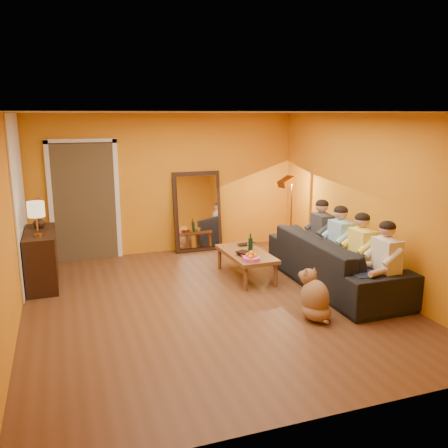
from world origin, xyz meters
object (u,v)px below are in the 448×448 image
object	(u,v)px
dog	(315,294)
person_mid_right	(340,245)
person_far_left	(386,266)
wine_bottle	(250,243)
sideboard	(42,258)
vase	(39,222)
laptop	(248,245)
sofa	(335,261)
person_mid_left	(361,254)
tumbler	(250,247)
coffee_table	(246,265)
table_lamp	(37,219)
mirror_frame	(197,211)
floor_lamp	(291,217)
person_far_right	(322,236)

from	to	relation	value
dog	person_mid_right	xyz separation A→B (m)	(1.03, 1.06, 0.28)
person_far_left	wine_bottle	size ratio (longest dim) A/B	3.94
sideboard	person_far_left	bearing A→B (deg)	-29.64
vase	laptop	bearing A→B (deg)	-10.29
sideboard	laptop	bearing A→B (deg)	-6.00
person_mid_right	sofa	bearing A→B (deg)	-142.43
sideboard	person_mid_left	distance (m)	4.78
sideboard	person_mid_right	size ratio (longest dim) A/B	0.97
tumbler	coffee_table	bearing A→B (deg)	-135.00
coffee_table	person_mid_left	xyz separation A→B (m)	(1.28, -1.24, 0.40)
coffee_table	tumbler	bearing A→B (deg)	42.93
table_lamp	person_mid_left	bearing A→B (deg)	-20.53
mirror_frame	person_mid_right	bearing A→B (deg)	-57.36
mirror_frame	coffee_table	xyz separation A→B (m)	(0.30, -1.77, -0.55)
coffee_table	wine_bottle	xyz separation A→B (m)	(0.05, -0.05, 0.37)
sideboard	laptop	distance (m)	3.29
sofa	person_far_left	xyz separation A→B (m)	(0.13, -1.00, 0.22)
sideboard	laptop	size ratio (longest dim) A/B	3.48
dog	laptop	bearing A→B (deg)	110.52
sofa	tumbler	bearing A→B (deg)	48.45
dog	tumbler	world-z (taller)	dog
floor_lamp	vase	world-z (taller)	floor_lamp
sofa	sideboard	bearing A→B (deg)	70.68
coffee_table	laptop	distance (m)	0.45
person_mid_left	wine_bottle	xyz separation A→B (m)	(-1.23, 1.19, -0.03)
person_far_right	person_far_left	bearing A→B (deg)	-90.00
person_far_right	sideboard	bearing A→B (deg)	169.16
person_mid_left	sideboard	bearing A→B (deg)	156.10
laptop	vase	world-z (taller)	vase
table_lamp	tumbler	bearing A→B (deg)	-4.87
person_mid_left	tumbler	world-z (taller)	person_mid_left
person_mid_left	person_mid_right	size ratio (longest dim) A/B	1.00
wine_bottle	laptop	size ratio (longest dim) A/B	0.92
dog	floor_lamp	bearing A→B (deg)	88.03
sideboard	coffee_table	xyz separation A→B (m)	(3.09, -0.69, -0.21)
table_lamp	person_mid_right	world-z (taller)	table_lamp
dog	person_mid_left	xyz separation A→B (m)	(1.03, 0.51, 0.28)
table_lamp	person_mid_left	distance (m)	4.69
table_lamp	laptop	size ratio (longest dim) A/B	1.51
person_far_left	person_mid_right	xyz separation A→B (m)	(0.00, 1.10, 0.00)
sideboard	vase	distance (m)	0.58
vase	sideboard	bearing A→B (deg)	-90.00
floor_lamp	laptop	bearing A→B (deg)	-171.53
coffee_table	vase	size ratio (longest dim) A/B	6.27
person_far_left	laptop	world-z (taller)	person_far_left
mirror_frame	sideboard	distance (m)	3.01
person_mid_left	mirror_frame	bearing A→B (deg)	117.64
table_lamp	person_far_left	world-z (taller)	table_lamp
mirror_frame	vase	bearing A→B (deg)	-163.43
person_far_left	person_far_right	size ratio (longest dim) A/B	1.00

